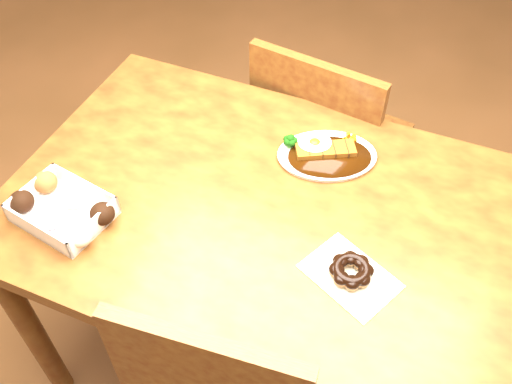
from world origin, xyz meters
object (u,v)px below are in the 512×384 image
at_px(pon_de_ring, 351,271).
at_px(donut_box, 62,208).
at_px(table, 264,232).
at_px(katsu_curry_plate, 325,153).
at_px(chair_far, 325,144).

bearing_deg(pon_de_ring, donut_box, -171.41).
bearing_deg(donut_box, pon_de_ring, 8.59).
distance_m(table, katsu_curry_plate, 0.25).
relative_size(donut_box, pon_de_ring, 1.07).
xyz_separation_m(donut_box, pon_de_ring, (0.64, 0.10, -0.01)).
xyz_separation_m(table, katsu_curry_plate, (0.08, 0.21, 0.11)).
xyz_separation_m(table, donut_box, (-0.41, -0.21, 0.13)).
bearing_deg(katsu_curry_plate, chair_far, 103.99).
height_order(katsu_curry_plate, donut_box, donut_box).
distance_m(chair_far, katsu_curry_plate, 0.44).
height_order(table, katsu_curry_plate, katsu_curry_plate).
bearing_deg(table, chair_far, 90.53).
relative_size(chair_far, katsu_curry_plate, 2.99).
bearing_deg(table, katsu_curry_plate, 69.81).
bearing_deg(donut_box, table, 27.01).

